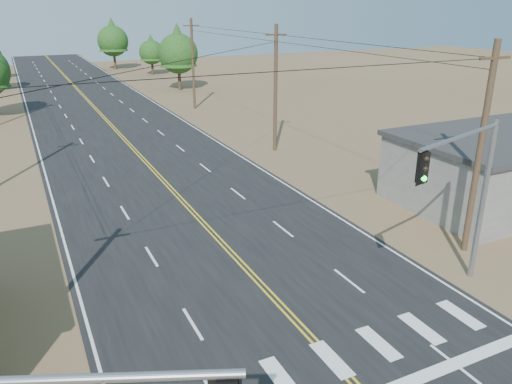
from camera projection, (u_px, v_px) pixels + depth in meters
road at (158, 175)px, 35.51m from camera, size 15.00×200.00×0.02m
utility_pole_right_near at (480, 150)px, 22.84m from camera, size 1.80×0.30×10.00m
utility_pole_right_mid at (275, 88)px, 39.69m from camera, size 1.80×0.30×10.00m
utility_pole_right_far at (193, 64)px, 56.54m from camera, size 1.80×0.30×10.00m
signal_mast_right at (469, 184)px, 19.51m from camera, size 5.56×1.89×7.08m
tree_right_near at (178, 49)px, 69.03m from camera, size 5.47×5.47×9.12m
tree_right_mid at (151, 50)px, 85.16m from camera, size 4.10×4.10×6.84m
tree_right_far at (113, 38)px, 91.95m from camera, size 5.57×5.57×9.28m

